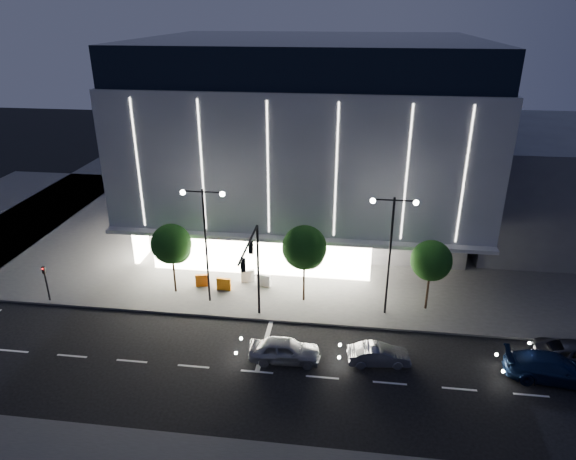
{
  "coord_description": "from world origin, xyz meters",
  "views": [
    {
      "loc": [
        7.14,
        -26.3,
        20.42
      ],
      "look_at": [
        2.56,
        8.9,
        5.0
      ],
      "focal_mm": 32.0,
      "sensor_mm": 36.0,
      "label": 1
    }
  ],
  "objects_px": {
    "barrier_a": "(203,280)",
    "barrier_c": "(224,284)",
    "street_lamp_west": "(205,230)",
    "ped_signal_far": "(46,280)",
    "tree_mid": "(305,250)",
    "street_lamp_east": "(391,240)",
    "barrier_d": "(264,280)",
    "traffic_mast": "(254,262)",
    "car_third": "(553,368)",
    "tree_left": "(172,246)",
    "tree_right": "(431,263)",
    "barrier_b": "(248,276)",
    "car_lead": "(285,350)",
    "car_second": "(379,355)"
  },
  "relations": [
    {
      "from": "ped_signal_far",
      "to": "car_second",
      "type": "height_order",
      "value": "ped_signal_far"
    },
    {
      "from": "car_second",
      "to": "car_third",
      "type": "height_order",
      "value": "car_third"
    },
    {
      "from": "street_lamp_east",
      "to": "ped_signal_far",
      "type": "distance_m",
      "value": 25.37
    },
    {
      "from": "street_lamp_west",
      "to": "ped_signal_far",
      "type": "bearing_deg",
      "value": -172.87
    },
    {
      "from": "traffic_mast",
      "to": "barrier_a",
      "type": "xyz_separation_m",
      "value": [
        -5.14,
        4.72,
        -4.38
      ]
    },
    {
      "from": "tree_right",
      "to": "street_lamp_west",
      "type": "bearing_deg",
      "value": -176.36
    },
    {
      "from": "street_lamp_west",
      "to": "tree_left",
      "type": "distance_m",
      "value": 3.69
    },
    {
      "from": "ped_signal_far",
      "to": "street_lamp_east",
      "type": "bearing_deg",
      "value": 3.44
    },
    {
      "from": "tree_right",
      "to": "car_second",
      "type": "xyz_separation_m",
      "value": [
        -3.66,
        -6.73,
        -3.25
      ]
    },
    {
      "from": "street_lamp_east",
      "to": "ped_signal_far",
      "type": "bearing_deg",
      "value": -176.56
    },
    {
      "from": "street_lamp_east",
      "to": "barrier_d",
      "type": "distance_m",
      "value": 11.07
    },
    {
      "from": "tree_right",
      "to": "barrier_d",
      "type": "xyz_separation_m",
      "value": [
        -12.36,
        1.67,
        -3.23
      ]
    },
    {
      "from": "ped_signal_far",
      "to": "tree_right",
      "type": "height_order",
      "value": "tree_right"
    },
    {
      "from": "car_second",
      "to": "barrier_c",
      "type": "xyz_separation_m",
      "value": [
        -11.69,
        7.4,
        0.02
      ]
    },
    {
      "from": "car_second",
      "to": "street_lamp_east",
      "type": "bearing_deg",
      "value": -13.21
    },
    {
      "from": "tree_right",
      "to": "ped_signal_far",
      "type": "bearing_deg",
      "value": -174.86
    },
    {
      "from": "tree_right",
      "to": "barrier_d",
      "type": "height_order",
      "value": "tree_right"
    },
    {
      "from": "tree_left",
      "to": "barrier_b",
      "type": "bearing_deg",
      "value": 22.92
    },
    {
      "from": "ped_signal_far",
      "to": "car_lead",
      "type": "height_order",
      "value": "ped_signal_far"
    },
    {
      "from": "ped_signal_far",
      "to": "car_third",
      "type": "bearing_deg",
      "value": -7.17
    },
    {
      "from": "tree_left",
      "to": "tree_right",
      "type": "distance_m",
      "value": 19.0
    },
    {
      "from": "car_third",
      "to": "barrier_d",
      "type": "distance_m",
      "value": 20.73
    },
    {
      "from": "tree_mid",
      "to": "barrier_c",
      "type": "bearing_deg",
      "value": 174.0
    },
    {
      "from": "barrier_a",
      "to": "barrier_c",
      "type": "relative_size",
      "value": 1.0
    },
    {
      "from": "tree_mid",
      "to": "barrier_d",
      "type": "bearing_deg",
      "value": 153.62
    },
    {
      "from": "tree_left",
      "to": "car_second",
      "type": "bearing_deg",
      "value": -23.69
    },
    {
      "from": "car_lead",
      "to": "barrier_c",
      "type": "distance_m",
      "value": 9.79
    },
    {
      "from": "tree_mid",
      "to": "ped_signal_far",
      "type": "bearing_deg",
      "value": -172.45
    },
    {
      "from": "tree_right",
      "to": "car_third",
      "type": "xyz_separation_m",
      "value": [
        6.53,
        -6.87,
        -3.09
      ]
    },
    {
      "from": "traffic_mast",
      "to": "barrier_d",
      "type": "bearing_deg",
      "value": 93.61
    },
    {
      "from": "traffic_mast",
      "to": "barrier_d",
      "type": "xyz_separation_m",
      "value": [
        -0.34,
        5.35,
        -4.38
      ]
    },
    {
      "from": "street_lamp_west",
      "to": "car_third",
      "type": "bearing_deg",
      "value": -14.53
    },
    {
      "from": "barrier_d",
      "to": "ped_signal_far",
      "type": "bearing_deg",
      "value": -151.53
    },
    {
      "from": "ped_signal_far",
      "to": "car_third",
      "type": "xyz_separation_m",
      "value": [
        34.55,
        -4.35,
        -1.1
      ]
    },
    {
      "from": "tree_left",
      "to": "car_second",
      "type": "relative_size",
      "value": 1.49
    },
    {
      "from": "barrier_c",
      "to": "barrier_d",
      "type": "bearing_deg",
      "value": 21.29
    },
    {
      "from": "traffic_mast",
      "to": "barrier_b",
      "type": "distance_m",
      "value": 7.55
    },
    {
      "from": "barrier_c",
      "to": "traffic_mast",
      "type": "bearing_deg",
      "value": -49.83
    },
    {
      "from": "traffic_mast",
      "to": "ped_signal_far",
      "type": "distance_m",
      "value": 16.35
    },
    {
      "from": "car_third",
      "to": "tree_mid",
      "type": "bearing_deg",
      "value": 71.02
    },
    {
      "from": "barrier_c",
      "to": "barrier_d",
      "type": "height_order",
      "value": "same"
    },
    {
      "from": "car_lead",
      "to": "barrier_b",
      "type": "xyz_separation_m",
      "value": [
        -4.28,
        9.39,
        -0.12
      ]
    },
    {
      "from": "tree_left",
      "to": "barrier_d",
      "type": "relative_size",
      "value": 5.2
    },
    {
      "from": "traffic_mast",
      "to": "barrier_c",
      "type": "xyz_separation_m",
      "value": [
        -3.33,
        4.35,
        -4.38
      ]
    },
    {
      "from": "street_lamp_east",
      "to": "car_third",
      "type": "xyz_separation_m",
      "value": [
        9.55,
        -5.85,
        -5.17
      ]
    },
    {
      "from": "ped_signal_far",
      "to": "barrier_a",
      "type": "distance_m",
      "value": 11.5
    },
    {
      "from": "street_lamp_west",
      "to": "car_second",
      "type": "distance_m",
      "value": 14.62
    },
    {
      "from": "ped_signal_far",
      "to": "barrier_c",
      "type": "distance_m",
      "value": 13.13
    },
    {
      "from": "ped_signal_far",
      "to": "car_lead",
      "type": "bearing_deg",
      "value": -14.1
    },
    {
      "from": "barrier_c",
      "to": "car_second",
      "type": "bearing_deg",
      "value": -29.56
    }
  ]
}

